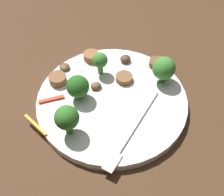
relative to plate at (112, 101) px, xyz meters
name	(u,v)px	position (x,y,z in m)	size (l,w,h in m)	color
ground_plane	(112,104)	(0.00, 0.00, -0.01)	(1.40, 1.40, 0.00)	#422B19
plate	(112,101)	(0.00, 0.00, 0.00)	(0.27, 0.27, 0.02)	white
fork	(130,134)	(0.07, 0.05, 0.01)	(0.18, 0.06, 0.00)	silver
broccoli_floret_0	(100,61)	(-0.06, -0.04, 0.04)	(0.03, 0.03, 0.05)	#408630
broccoli_floret_1	(164,68)	(-0.07, 0.08, 0.04)	(0.04, 0.04, 0.05)	#408630
broccoli_floret_2	(67,118)	(0.09, -0.05, 0.04)	(0.04, 0.04, 0.06)	#347525
broccoli_floret_3	(78,87)	(0.01, -0.06, 0.04)	(0.04, 0.04, 0.05)	#296420
sausage_slice_0	(91,56)	(-0.09, -0.07, 0.02)	(0.03, 0.03, 0.02)	brown
sausage_slice_1	(157,63)	(-0.10, 0.06, 0.01)	(0.03, 0.03, 0.01)	brown
sausage_slice_2	(58,79)	(-0.01, -0.11, 0.02)	(0.03, 0.03, 0.02)	brown
sausage_slice_3	(124,78)	(-0.05, 0.01, 0.01)	(0.03, 0.03, 0.01)	brown
mushroom_0	(96,86)	(-0.02, -0.04, 0.01)	(0.02, 0.02, 0.01)	brown
mushroom_1	(65,67)	(-0.05, -0.11, 0.01)	(0.02, 0.02, 0.01)	brown
mushroom_2	(128,59)	(-0.10, 0.00, 0.01)	(0.02, 0.02, 0.01)	#4C331E
pepper_strip_0	(36,125)	(0.09, -0.11, 0.01)	(0.06, 0.00, 0.00)	orange
pepper_strip_1	(51,99)	(0.03, -0.10, 0.01)	(0.05, 0.01, 0.00)	red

